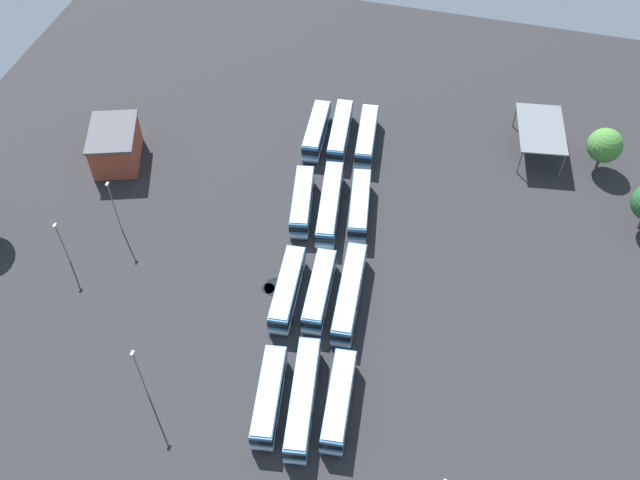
% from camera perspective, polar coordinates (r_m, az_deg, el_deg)
% --- Properties ---
extents(ground_plane, '(122.82, 122.82, 0.00)m').
position_cam_1_polar(ground_plane, '(93.43, 0.41, -1.17)').
color(ground_plane, '#28282B').
extents(bus_row0_slot0, '(11.57, 3.59, 3.37)m').
position_cam_1_polar(bus_row0_slot0, '(79.68, 1.51, -12.72)').
color(bus_row0_slot0, teal).
rests_on(bus_row0_slot0, ground_plane).
extents(bus_row0_slot1, '(14.15, 4.55, 3.37)m').
position_cam_1_polar(bus_row0_slot1, '(79.78, -1.40, -12.59)').
color(bus_row0_slot1, teal).
rests_on(bus_row0_slot1, ground_plane).
extents(bus_row0_slot2, '(11.58, 4.18, 3.37)m').
position_cam_1_polar(bus_row0_slot2, '(80.08, -4.08, -12.38)').
color(bus_row0_slot2, teal).
rests_on(bus_row0_slot2, ground_plane).
extents(bus_row1_slot0, '(14.09, 3.63, 3.37)m').
position_cam_1_polar(bus_row1_slot0, '(87.40, 2.36, -4.31)').
color(bus_row1_slot0, teal).
rests_on(bus_row1_slot0, ground_plane).
extents(bus_row1_slot1, '(11.31, 3.36, 3.37)m').
position_cam_1_polar(bus_row1_slot1, '(87.58, -0.05, -4.08)').
color(bus_row1_slot1, teal).
rests_on(bus_row1_slot1, ground_plane).
extents(bus_row1_slot2, '(11.82, 3.49, 3.37)m').
position_cam_1_polar(bus_row1_slot2, '(87.82, -2.62, -3.95)').
color(bus_row1_slot2, teal).
rests_on(bus_row1_slot2, ground_plane).
extents(bus_row2_slot0, '(11.64, 4.25, 3.37)m').
position_cam_1_polar(bus_row2_slot0, '(96.95, 3.18, 2.77)').
color(bus_row2_slot0, teal).
rests_on(bus_row2_slot0, ground_plane).
extents(bus_row2_slot1, '(14.14, 4.50, 3.37)m').
position_cam_1_polar(bus_row2_slot1, '(96.93, 0.78, 2.85)').
color(bus_row2_slot1, teal).
rests_on(bus_row2_slot1, ground_plane).
extents(bus_row2_slot2, '(11.44, 4.52, 3.37)m').
position_cam_1_polar(bus_row2_slot2, '(97.35, -1.44, 3.09)').
color(bus_row2_slot2, teal).
rests_on(bus_row2_slot2, ground_plane).
extents(bus_row3_slot0, '(11.76, 3.83, 3.37)m').
position_cam_1_polar(bus_row3_slot0, '(107.17, 3.75, 8.25)').
color(bus_row3_slot0, teal).
rests_on(bus_row3_slot0, ground_plane).
extents(bus_row3_slot1, '(12.20, 3.79, 3.37)m').
position_cam_1_polar(bus_row3_slot1, '(107.72, 1.63, 8.61)').
color(bus_row3_slot1, teal).
rests_on(bus_row3_slot1, ground_plane).
extents(bus_row3_slot2, '(11.16, 3.36, 3.37)m').
position_cam_1_polar(bus_row3_slot2, '(107.93, -0.28, 8.73)').
color(bus_row3_slot2, teal).
rests_on(bus_row3_slot2, ground_plane).
extents(depot_building, '(10.81, 9.21, 5.54)m').
position_cam_1_polar(depot_building, '(108.15, -16.05, 7.29)').
color(depot_building, '#99422D').
rests_on(depot_building, ground_plane).
extents(maintenance_shelter, '(11.82, 8.14, 4.31)m').
position_cam_1_polar(maintenance_shelter, '(109.50, 17.28, 8.47)').
color(maintenance_shelter, slate).
rests_on(maintenance_shelter, ground_plane).
extents(lamp_post_near_entrance, '(0.56, 0.28, 9.43)m').
position_cam_1_polar(lamp_post_near_entrance, '(79.75, -14.19, -10.34)').
color(lamp_post_near_entrance, slate).
rests_on(lamp_post_near_entrance, ground_plane).
extents(lamp_post_by_building, '(0.56, 0.28, 7.30)m').
position_cam_1_polar(lamp_post_by_building, '(95.23, -19.96, -0.14)').
color(lamp_post_by_building, slate).
rests_on(lamp_post_by_building, ground_plane).
extents(lamp_post_mid_lot, '(0.56, 0.28, 8.85)m').
position_cam_1_polar(lamp_post_mid_lot, '(96.43, -16.16, 2.68)').
color(lamp_post_mid_lot, slate).
rests_on(lamp_post_mid_lot, ground_plane).
extents(tree_south_edge, '(4.95, 4.95, 6.79)m').
position_cam_1_polar(tree_south_edge, '(109.46, 21.84, 7.04)').
color(tree_south_edge, brown).
rests_on(tree_south_edge, ground_plane).
extents(puddle_near_shelter, '(1.68, 1.68, 0.01)m').
position_cam_1_polar(puddle_near_shelter, '(90.26, -4.17, -3.88)').
color(puddle_near_shelter, black).
rests_on(puddle_near_shelter, ground_plane).
extents(puddle_centre_drain, '(2.21, 2.21, 0.01)m').
position_cam_1_polar(puddle_centre_drain, '(84.47, 1.84, -9.36)').
color(puddle_centre_drain, black).
rests_on(puddle_centre_drain, ground_plane).
extents(puddle_back_corner, '(3.08, 3.08, 0.01)m').
position_cam_1_polar(puddle_back_corner, '(90.30, -3.51, -3.80)').
color(puddle_back_corner, black).
rests_on(puddle_back_corner, ground_plane).
extents(puddle_between_rows, '(1.85, 1.85, 0.01)m').
position_cam_1_polar(puddle_between_rows, '(93.38, 1.10, -1.22)').
color(puddle_between_rows, black).
rests_on(puddle_between_rows, ground_plane).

